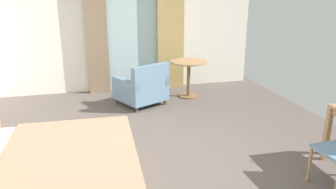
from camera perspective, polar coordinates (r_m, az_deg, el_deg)
ground at (r=4.14m, az=0.15°, el=-13.42°), size 5.93×7.77×0.10m
wall_back at (r=7.16m, az=-7.18°, el=11.24°), size 5.53×0.12×2.61m
balcony_glass_door at (r=7.12m, az=-5.91°, el=9.98°), size 1.11×0.02×2.30m
curtain_panel_left at (r=6.95m, az=-12.20°, el=9.67°), size 0.42×0.10×2.34m
curtain_panel_right at (r=7.17m, az=0.43°, el=10.30°), size 0.57×0.10×2.34m
bed at (r=3.79m, az=-22.70°, el=-12.74°), size 2.19×1.92×0.95m
armchair_by_window at (r=6.21m, az=-4.46°, el=1.08°), size 1.04×1.03×0.81m
round_cafe_table at (r=6.64m, az=3.61°, el=4.22°), size 0.74×0.74×0.74m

